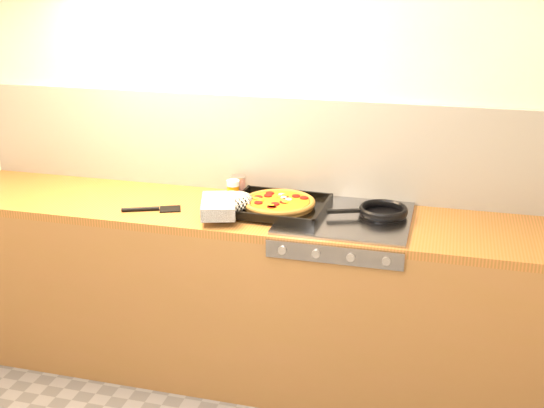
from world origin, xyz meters
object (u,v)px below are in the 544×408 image
(pizza_on_tray, at_px, (263,204))
(frying_pan, at_px, (382,212))
(tomato_can, at_px, (238,186))
(juice_glass, at_px, (233,190))

(pizza_on_tray, xyz_separation_m, frying_pan, (0.56, 0.07, -0.01))
(tomato_can, xyz_separation_m, juice_glass, (-0.00, -0.07, 0.00))
(frying_pan, height_order, tomato_can, tomato_can)
(frying_pan, relative_size, juice_glass, 3.73)
(frying_pan, bearing_deg, tomato_can, 169.67)
(frying_pan, xyz_separation_m, juice_glass, (-0.75, 0.07, 0.02))
(tomato_can, bearing_deg, pizza_on_tray, -47.59)
(pizza_on_tray, height_order, frying_pan, pizza_on_tray)
(pizza_on_tray, distance_m, juice_glass, 0.23)
(pizza_on_tray, xyz_separation_m, juice_glass, (-0.19, 0.13, 0.01))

